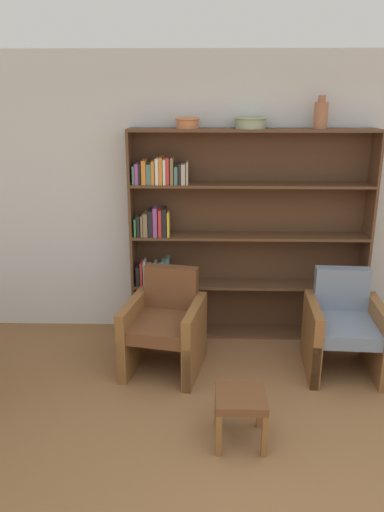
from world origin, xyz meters
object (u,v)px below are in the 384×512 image
bowl_stoneware (251,122)px  armchair_leather (165,326)px  bookshelf (229,236)px  bowl_slate (188,122)px  armchair_cushioned (344,328)px  footstool (241,403)px  vase_tall (321,114)px

bowl_stoneware → armchair_leather: (-0.75, -0.69, -1.71)m
bookshelf → armchair_leather: bearing=-129.2°
armchair_leather → bowl_stoneware: bearing=-126.3°
armchair_leather → bowl_slate: bearing=-93.4°
bookshelf → bowl_stoneware: size_ratio=7.76×
bowl_slate → armchair_cushioned: size_ratio=0.26×
bookshelf → armchair_cushioned: size_ratio=2.63×
armchair_cushioned → bowl_stoneware: bearing=-36.6°
bookshelf → bowl_slate: bearing=-176.1°
footstool → armchair_cushioned: bearing=46.1°
bookshelf → armchair_leather: 1.12m
bowl_stoneware → armchair_leather: bowl_stoneware is taller
footstool → bookshelf: bearing=90.7°
bookshelf → armchair_leather: (-0.58, -0.71, -0.63)m
bookshelf → bowl_stoneware: 1.10m
vase_tall → footstool: bearing=-114.7°
armchair_leather → footstool: 1.18m
bookshelf → vase_tall: (0.80, -0.03, 1.15)m
bookshelf → armchair_cushioned: 1.37m
bowl_stoneware → armchair_cushioned: bowl_stoneware is taller
armchair_leather → armchair_cushioned: 1.57m
bowl_slate → vase_tall: bearing=0.0°
armchair_leather → footstool: (0.60, -1.01, -0.10)m
bookshelf → bowl_slate: (-0.40, -0.03, 1.08)m
vase_tall → armchair_leather: (-1.38, -0.69, -1.78)m
vase_tall → armchair_cushioned: vase_tall is taller
bookshelf → bowl_stoneware: bearing=-9.1°
armchair_cushioned → bookshelf: bearing=-32.4°
armchair_cushioned → footstool: (-0.97, -1.01, -0.10)m
bowl_stoneware → vase_tall: size_ratio=1.02×
armchair_cushioned → bowl_slate: bearing=-22.9°
vase_tall → armchair_leather: bearing=-153.6°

